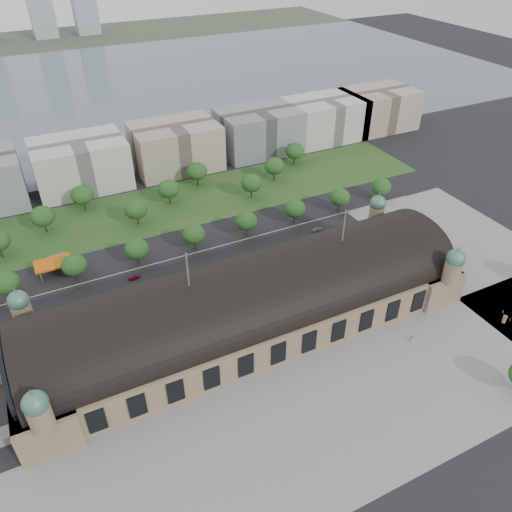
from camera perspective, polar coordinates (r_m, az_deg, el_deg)
name	(u,v)px	position (r m, az deg, el deg)	size (l,w,h in m)	color
ground	(250,328)	(172.73, -0.71, -8.19)	(900.00, 900.00, 0.00)	black
station	(250,305)	(165.83, -0.73, -5.61)	(150.00, 48.40, 44.30)	#957C5C
plaza_south	(348,413)	(151.61, 10.50, -17.20)	(190.00, 48.00, 0.12)	gray
plaza_east	(471,252)	(226.99, 23.41, 0.46)	(56.00, 100.00, 0.12)	gray
road_slab	(160,282)	(195.28, -10.91, -2.96)	(260.00, 26.00, 0.10)	black
grass_belt	(135,214)	(241.15, -13.68, 4.68)	(300.00, 45.00, 0.10)	#294C1E
petrol_station	(56,262)	(212.82, -21.91, -0.61)	(14.00, 13.00, 5.05)	#D05F0C
lake	(84,90)	(431.40, -19.08, 17.49)	(700.00, 320.00, 0.08)	slate
far_shore	(48,39)	(624.97, -22.66, 21.91)	(700.00, 120.00, 0.14)	#44513D
office_3	(81,164)	(269.45, -19.38, 9.90)	(45.00, 32.00, 24.00)	beige
office_4	(176,146)	(278.35, -9.15, 12.27)	(45.00, 32.00, 24.00)	#B4A28D
office_5	(259,131)	(295.56, 0.30, 14.10)	(45.00, 32.00, 24.00)	gray
office_6	(325,119)	(317.06, 7.86, 15.28)	(45.00, 32.00, 24.00)	beige
office_7	(378,109)	(340.04, 13.75, 16.02)	(45.00, 32.00, 24.00)	#B4A28D
tree_row_2	(6,283)	(200.93, -26.69, -2.74)	(9.60, 9.60, 11.52)	#2D2116
tree_row_3	(74,265)	(200.19, -20.06, -0.98)	(9.60, 9.60, 11.52)	#2D2116
tree_row_4	(137,249)	(202.31, -13.48, 0.77)	(9.60, 9.60, 11.52)	#2D2116
tree_row_5	(194,234)	(207.21, -7.12, 2.46)	(9.60, 9.60, 11.52)	#2D2116
tree_row_6	(246,221)	(214.69, -1.11, 4.02)	(9.60, 9.60, 11.52)	#2D2116
tree_row_7	(295,209)	(224.50, 4.45, 5.42)	(9.60, 9.60, 11.52)	#2D2116
tree_row_8	(340,197)	(236.36, 9.53, 6.65)	(9.60, 9.60, 11.52)	#2D2116
tree_row_9	(381,187)	(249.96, 14.10, 7.71)	(9.60, 9.60, 11.52)	#2D2116
tree_belt_4	(43,216)	(235.86, -23.21, 4.20)	(10.40, 10.40, 12.48)	#2D2116
tree_belt_5	(82,195)	(247.23, -19.26, 6.59)	(10.40, 10.40, 12.48)	#2D2116
tree_belt_6	(136,209)	(228.48, -13.55, 5.23)	(10.40, 10.40, 12.48)	#2D2116
tree_belt_7	(169,189)	(242.60, -9.97, 7.56)	(10.40, 10.40, 12.48)	#2D2116
tree_belt_8	(197,171)	(257.90, -6.76, 9.60)	(10.40, 10.40, 12.48)	#2D2116
tree_belt_9	(251,183)	(244.46, -0.53, 8.34)	(10.40, 10.40, 12.48)	#2D2116
tree_belt_10	(274,166)	(261.87, 2.10, 10.24)	(10.40, 10.40, 12.48)	#2D2116
tree_belt_11	(295,151)	(280.00, 4.42, 11.88)	(10.40, 10.40, 12.48)	#2D2116
traffic_car_2	(59,314)	(189.85, -21.61, -6.21)	(2.40, 5.21, 1.45)	black
traffic_car_3	(134,277)	(198.73, -13.74, -2.39)	(1.82, 4.49, 1.30)	maroon
traffic_car_4	(200,272)	(197.17, -6.45, -1.80)	(1.60, 3.98, 1.36)	#191740
traffic_car_5	(318,230)	(223.02, 7.04, 3.02)	(1.58, 4.53, 1.49)	#515558
traffic_car_6	(367,222)	(232.28, 12.60, 3.78)	(2.22, 4.81, 1.34)	silver
parked_car_0	(32,342)	(182.33, -24.18, -8.97)	(1.57, 4.50, 1.48)	black
parked_car_2	(112,318)	(182.28, -16.16, -6.87)	(1.81, 4.45, 1.29)	#171B43
parked_car_3	(129,321)	(179.57, -14.33, -7.18)	(1.92, 4.77, 1.62)	slate
parked_car_4	(151,306)	(183.77, -11.87, -5.65)	(1.44, 4.14, 1.37)	silver
parked_car_5	(160,304)	(184.22, -10.93, -5.37)	(2.48, 5.37, 1.49)	gray
parked_car_6	(101,324)	(181.26, -17.32, -7.38)	(1.96, 4.82, 1.40)	black
bus_west	(187,287)	(188.90, -7.86, -3.53)	(2.46, 10.51, 2.93)	#D34F21
bus_mid	(235,267)	(196.71, -2.44, -1.24)	(3.15, 13.46, 3.75)	silver
bus_east	(269,261)	(200.50, 1.51, -0.55)	(2.52, 10.77, 3.00)	silver
advertising_column	(504,319)	(193.68, 26.52, -6.49)	(1.52, 1.52, 2.89)	#D93656
pedestrian_0	(411,339)	(175.18, 17.31, -9.03)	(0.97, 0.55, 1.98)	gray
pedestrian_1	(510,320)	(195.35, 27.02, -6.49)	(0.69, 0.45, 1.89)	gray
pedestrian_2	(503,312)	(197.89, 26.38, -5.71)	(0.84, 0.48, 1.73)	gray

